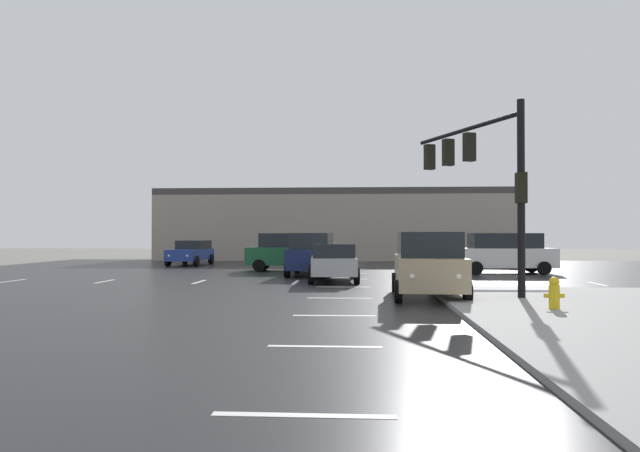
{
  "coord_description": "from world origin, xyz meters",
  "views": [
    {
      "loc": [
        0.6,
        -24.48,
        1.97
      ],
      "look_at": [
        -1.55,
        8.62,
        2.45
      ],
      "focal_mm": 33.82,
      "sensor_mm": 36.0,
      "label": 1
    }
  ],
  "objects_px": {
    "suv_white": "(504,252)",
    "suv_green": "(291,251)",
    "traffic_signal_mast": "(481,167)",
    "fire_hydrant": "(554,293)",
    "sedan_red": "(516,253)",
    "sedan_silver": "(333,262)",
    "sedan_blue": "(191,252)",
    "suv_navy": "(312,253)",
    "suv_tan": "(428,263)"
  },
  "relations": [
    {
      "from": "suv_green",
      "to": "sedan_silver",
      "type": "relative_size",
      "value": 1.05
    },
    {
      "from": "traffic_signal_mast",
      "to": "sedan_red",
      "type": "distance_m",
      "value": 19.53
    },
    {
      "from": "fire_hydrant",
      "to": "sedan_silver",
      "type": "distance_m",
      "value": 11.49
    },
    {
      "from": "suv_tan",
      "to": "sedan_blue",
      "type": "bearing_deg",
      "value": -144.18
    },
    {
      "from": "traffic_signal_mast",
      "to": "sedan_red",
      "type": "height_order",
      "value": "traffic_signal_mast"
    },
    {
      "from": "suv_white",
      "to": "suv_navy",
      "type": "relative_size",
      "value": 1.0
    },
    {
      "from": "suv_navy",
      "to": "sedan_silver",
      "type": "bearing_deg",
      "value": -161.6
    },
    {
      "from": "traffic_signal_mast",
      "to": "suv_navy",
      "type": "xyz_separation_m",
      "value": [
        -6.23,
        9.28,
        -3.09
      ]
    },
    {
      "from": "suv_white",
      "to": "sedan_silver",
      "type": "xyz_separation_m",
      "value": [
        -8.37,
        -5.66,
        -0.24
      ]
    },
    {
      "from": "traffic_signal_mast",
      "to": "sedan_red",
      "type": "bearing_deg",
      "value": -39.72
    },
    {
      "from": "traffic_signal_mast",
      "to": "fire_hydrant",
      "type": "relative_size",
      "value": 7.35
    },
    {
      "from": "traffic_signal_mast",
      "to": "sedan_silver",
      "type": "bearing_deg",
      "value": 21.7
    },
    {
      "from": "sedan_red",
      "to": "suv_white",
      "type": "height_order",
      "value": "suv_white"
    },
    {
      "from": "sedan_blue",
      "to": "suv_navy",
      "type": "distance_m",
      "value": 12.46
    },
    {
      "from": "sedan_silver",
      "to": "suv_navy",
      "type": "distance_m",
      "value": 4.21
    },
    {
      "from": "sedan_blue",
      "to": "sedan_silver",
      "type": "bearing_deg",
      "value": 39.55
    },
    {
      "from": "suv_green",
      "to": "suv_navy",
      "type": "distance_m",
      "value": 3.56
    },
    {
      "from": "fire_hydrant",
      "to": "suv_green",
      "type": "relative_size",
      "value": 0.16
    },
    {
      "from": "fire_hydrant",
      "to": "sedan_blue",
      "type": "relative_size",
      "value": 0.17
    },
    {
      "from": "sedan_red",
      "to": "sedan_blue",
      "type": "height_order",
      "value": "same"
    },
    {
      "from": "sedan_blue",
      "to": "suv_tan",
      "type": "bearing_deg",
      "value": 36.95
    },
    {
      "from": "sedan_red",
      "to": "suv_green",
      "type": "height_order",
      "value": "suv_green"
    },
    {
      "from": "sedan_silver",
      "to": "suv_navy",
      "type": "relative_size",
      "value": 0.95
    },
    {
      "from": "sedan_red",
      "to": "suv_tan",
      "type": "relative_size",
      "value": 0.94
    },
    {
      "from": "fire_hydrant",
      "to": "sedan_blue",
      "type": "height_order",
      "value": "sedan_blue"
    },
    {
      "from": "sedan_red",
      "to": "traffic_signal_mast",
      "type": "bearing_deg",
      "value": 164.62
    },
    {
      "from": "suv_navy",
      "to": "fire_hydrant",
      "type": "bearing_deg",
      "value": -151.01
    },
    {
      "from": "sedan_red",
      "to": "suv_green",
      "type": "relative_size",
      "value": 0.94
    },
    {
      "from": "traffic_signal_mast",
      "to": "sedan_blue",
      "type": "distance_m",
      "value": 23.79
    },
    {
      "from": "suv_navy",
      "to": "sedan_blue",
      "type": "bearing_deg",
      "value": 45.22
    },
    {
      "from": "traffic_signal_mast",
      "to": "suv_white",
      "type": "bearing_deg",
      "value": -39.08
    },
    {
      "from": "traffic_signal_mast",
      "to": "sedan_blue",
      "type": "relative_size",
      "value": 1.26
    },
    {
      "from": "suv_tan",
      "to": "suv_navy",
      "type": "distance_m",
      "value": 11.08
    },
    {
      "from": "sedan_red",
      "to": "sedan_silver",
      "type": "height_order",
      "value": "same"
    },
    {
      "from": "suv_white",
      "to": "suv_navy",
      "type": "height_order",
      "value": "same"
    },
    {
      "from": "fire_hydrant",
      "to": "sedan_silver",
      "type": "bearing_deg",
      "value": 120.82
    },
    {
      "from": "fire_hydrant",
      "to": "sedan_silver",
      "type": "relative_size",
      "value": 0.17
    },
    {
      "from": "sedan_silver",
      "to": "suv_tan",
      "type": "xyz_separation_m",
      "value": [
        3.23,
        -6.13,
        0.24
      ]
    },
    {
      "from": "sedan_blue",
      "to": "suv_tan",
      "type": "relative_size",
      "value": 0.94
    },
    {
      "from": "traffic_signal_mast",
      "to": "suv_white",
      "type": "distance_m",
      "value": 11.82
    },
    {
      "from": "suv_green",
      "to": "suv_tan",
      "type": "height_order",
      "value": "same"
    },
    {
      "from": "traffic_signal_mast",
      "to": "fire_hydrant",
      "type": "xyz_separation_m",
      "value": [
        0.84,
        -4.62,
        -3.64
      ]
    },
    {
      "from": "traffic_signal_mast",
      "to": "suv_navy",
      "type": "bearing_deg",
      "value": 11.71
    },
    {
      "from": "sedan_red",
      "to": "suv_green",
      "type": "xyz_separation_m",
      "value": [
        -13.41,
        -5.77,
        0.24
      ]
    },
    {
      "from": "suv_white",
      "to": "sedan_blue",
      "type": "relative_size",
      "value": 1.06
    },
    {
      "from": "traffic_signal_mast",
      "to": "suv_green",
      "type": "height_order",
      "value": "traffic_signal_mast"
    },
    {
      "from": "sedan_red",
      "to": "suv_tan",
      "type": "height_order",
      "value": "suv_tan"
    },
    {
      "from": "traffic_signal_mast",
      "to": "suv_green",
      "type": "xyz_separation_m",
      "value": [
        -7.61,
        12.57,
        -3.09
      ]
    },
    {
      "from": "suv_white",
      "to": "suv_green",
      "type": "distance_m",
      "value": 11.05
    },
    {
      "from": "sedan_blue",
      "to": "sedan_silver",
      "type": "xyz_separation_m",
      "value": [
        9.71,
        -13.11,
        0.0
      ]
    }
  ]
}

